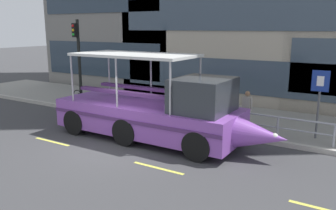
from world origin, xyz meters
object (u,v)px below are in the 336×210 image
object	(u,v)px
traffic_light_pole	(78,54)
pedestrian_near_bow	(247,106)
parking_sign	(320,93)
duck_tour_boat	(159,113)
leaned_bicycle	(85,97)

from	to	relation	value
traffic_light_pole	pedestrian_near_bow	distance (m)	9.51
parking_sign	duck_tour_boat	world-z (taller)	duck_tour_boat
parking_sign	duck_tour_boat	size ratio (longest dim) A/B	0.28
duck_tour_boat	pedestrian_near_bow	world-z (taller)	duck_tour_boat
duck_tour_boat	leaned_bicycle	bearing A→B (deg)	157.90
parking_sign	leaned_bicycle	distance (m)	11.74
leaned_bicycle	pedestrian_near_bow	xyz separation A→B (m)	(8.99, 0.13, 0.55)
pedestrian_near_bow	traffic_light_pole	bearing A→B (deg)	-179.47
parking_sign	duck_tour_boat	xyz separation A→B (m)	(-5.13, -2.79, -0.83)
duck_tour_boat	pedestrian_near_bow	xyz separation A→B (m)	(2.46, 2.79, 0.03)
traffic_light_pole	parking_sign	size ratio (longest dim) A/B	1.75
traffic_light_pole	pedestrian_near_bow	xyz separation A→B (m)	(9.34, 0.09, -1.75)
traffic_light_pole	pedestrian_near_bow	world-z (taller)	traffic_light_pole
leaned_bicycle	parking_sign	bearing A→B (deg)	0.69
pedestrian_near_bow	parking_sign	bearing A→B (deg)	0.17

